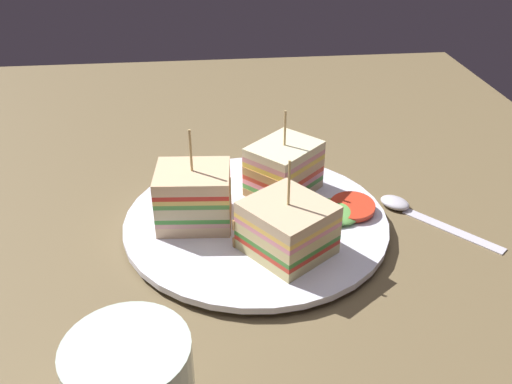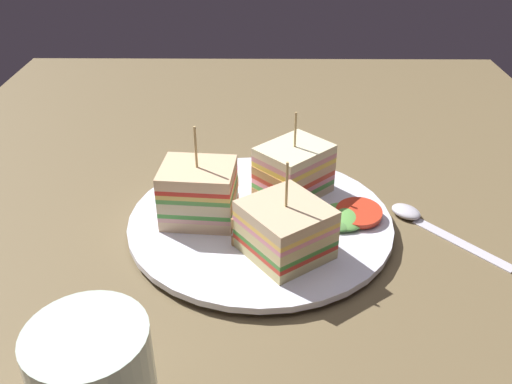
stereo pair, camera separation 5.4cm
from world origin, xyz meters
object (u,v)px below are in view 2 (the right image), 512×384
plate (256,221)px  sandwich_wedge_1 (289,170)px  sandwich_wedge_0 (280,229)px  sandwich_wedge_2 (195,192)px  spoon (417,220)px

plate → sandwich_wedge_1: size_ratio=2.84×
sandwich_wedge_0 → sandwich_wedge_2: bearing=18.4°
plate → spoon: size_ratio=2.30×
sandwich_wedge_2 → spoon: sandwich_wedge_2 is taller
sandwich_wedge_0 → plate: bearing=-14.7°
plate → sandwich_wedge_2: bearing=-92.3°
spoon → plate: bearing=52.2°
sandwich_wedge_1 → sandwich_wedge_2: (4.69, -9.51, 0.11)cm
sandwich_wedge_1 → spoon: bearing=118.9°
sandwich_wedge_1 → spoon: size_ratio=0.81×
sandwich_wedge_2 → sandwich_wedge_1: bearing=31.0°
plate → sandwich_wedge_1: sandwich_wedge_1 is taller
plate → spoon: 16.60cm
sandwich_wedge_2 → plate: bearing=2.4°
sandwich_wedge_1 → sandwich_wedge_2: sandwich_wedge_2 is taller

